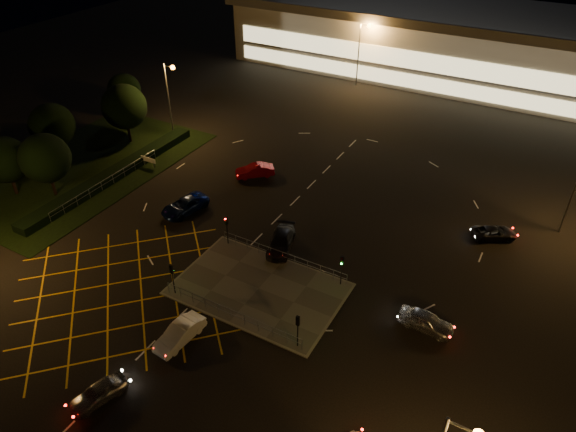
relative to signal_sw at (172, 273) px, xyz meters
The scene contains 23 objects.
ground 7.58m from the signal_sw, 56.28° to the left, with size 180.00×180.00×0.00m, color black.
pedestrian_island 7.57m from the signal_sw, 33.65° to the left, with size 14.00×9.00×0.12m, color #4C4944.
grass_verge 26.93m from the signal_sw, 153.45° to the left, with size 18.00×30.00×0.08m, color black.
hedge 22.55m from the signal_sw, 147.74° to the left, with size 2.00×26.00×1.00m, color black.
supermarket 68.13m from the signal_sw, 86.63° to the left, with size 72.00×26.50×10.50m.
streetlight_nw 31.24m from the signal_sw, 129.19° to the left, with size 1.78×0.56×10.03m.
streetlight_far_left 54.44m from the signal_sw, 95.88° to the left, with size 1.78×0.56×10.03m.
signal_sw is the anchor object (origin of this frame).
signal_se 12.00m from the signal_sw, ahead, with size 0.28×0.30×3.15m.
signal_nw 7.99m from the signal_sw, 90.00° to the left, with size 0.28×0.30×3.15m.
signal_ne 14.41m from the signal_sw, 33.65° to the left, with size 0.28×0.30×3.15m.
tree_a 26.38m from the signal_sw, behind, with size 5.04×5.04×6.86m.
tree_b 30.55m from the signal_sw, 156.81° to the left, with size 5.40×5.40×7.35m.
tree_c 31.34m from the signal_sw, 140.20° to the left, with size 5.76×5.76×7.84m.
tree_d 39.73m from the signal_sw, 139.09° to the left, with size 4.68×4.68×6.37m.
tree_e 22.92m from the signal_sw, 164.76° to the left, with size 5.40×5.40×7.35m.
car_near_silver 11.17m from the signal_sw, 78.40° to the right, with size 1.61×4.00×1.36m, color #9C9EA3.
car_queue_white 5.63m from the signal_sw, 46.23° to the right, with size 1.58×4.53×1.49m, color silver.
car_left_blue 12.87m from the signal_sw, 124.64° to the left, with size 2.45×5.31×1.48m, color #0C194B.
car_far_dkgrey 11.25m from the signal_sw, 64.49° to the left, with size 2.11×5.18×1.50m, color black.
car_right_silver 21.16m from the signal_sw, 18.49° to the left, with size 1.78×4.43×1.51m, color #9B9EA1.
car_circ_red 20.99m from the signal_sw, 103.04° to the left, with size 1.58×4.54×1.50m, color #A10B1F.
car_east_grey 31.22m from the signal_sw, 44.10° to the left, with size 2.02×4.39×1.22m, color black.
Camera 1 is at (20.39, -29.68, 30.89)m, focal length 32.00 mm.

